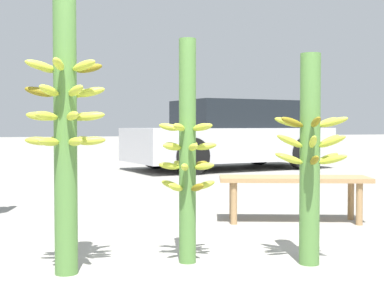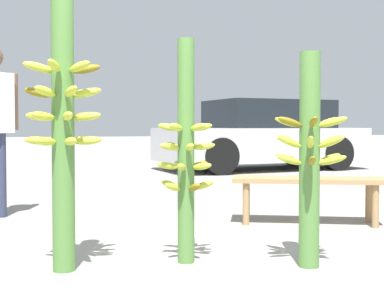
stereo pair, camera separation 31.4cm
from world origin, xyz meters
name	(u,v)px [view 2 (the right image)]	position (x,y,z in m)	size (l,w,h in m)	color
ground_plane	(212,286)	(0.00, 0.00, 0.00)	(80.00, 80.00, 0.00)	gray
banana_stalk_left	(63,128)	(-0.79, 0.55, 0.88)	(0.48, 0.48, 1.67)	#4C7A38
banana_stalk_center	(186,152)	(-0.01, 0.55, 0.72)	(0.39, 0.39, 1.46)	#4C7A38
banana_stalk_right	(310,156)	(0.72, 0.23, 0.71)	(0.49, 0.48, 1.36)	#4C7A38
market_bench	(308,184)	(1.42, 1.59, 0.36)	(1.43, 0.90, 0.42)	#99754C
parked_car	(263,136)	(3.38, 7.32, 0.68)	(4.32, 2.26, 1.41)	#B7B7BC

